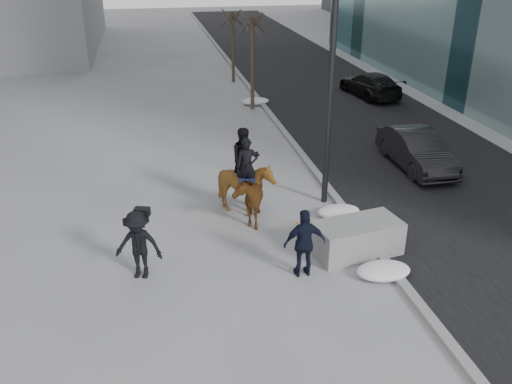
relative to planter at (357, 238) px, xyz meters
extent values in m
plane|color=gray|center=(-2.46, -0.14, -0.45)|extent=(120.00, 120.00, 0.00)
cube|color=black|center=(4.54, 9.86, -0.44)|extent=(8.00, 90.00, 0.01)
cube|color=gray|center=(0.54, 9.86, -0.39)|extent=(0.25, 90.00, 0.12)
cube|color=gray|center=(0.00, 0.00, 0.00)|extent=(2.39, 1.48, 0.89)
imported|color=black|center=(4.24, 5.22, 0.23)|extent=(1.45, 4.09, 1.34)
imported|color=black|center=(6.45, 14.94, 0.18)|extent=(2.35, 4.53, 1.25)
imported|color=#543210|center=(-2.42, 2.39, 0.36)|extent=(1.21, 2.03, 1.60)
imported|color=black|center=(-2.42, 2.54, 1.17)|extent=(0.68, 0.51, 1.68)
cube|color=#101A3B|center=(-2.42, 2.54, 0.82)|extent=(0.58, 0.64, 0.06)
imported|color=#502E10|center=(-2.40, 2.78, 0.42)|extent=(1.52, 1.68, 1.72)
imported|color=black|center=(-2.40, 2.93, 1.29)|extent=(0.93, 0.75, 1.80)
cube|color=#0F0F38|center=(-2.40, 2.93, 0.91)|extent=(0.53, 0.60, 0.06)
imported|color=black|center=(-1.63, -0.71, 0.43)|extent=(1.03, 0.44, 1.75)
cylinder|color=#CA700B|center=(-1.68, -0.16, 0.70)|extent=(0.04, 0.18, 0.07)
imported|color=black|center=(-5.52, -0.01, 0.43)|extent=(1.28, 0.97, 1.75)
cube|color=black|center=(-5.37, 0.24, 1.17)|extent=(0.41, 0.32, 0.20)
cylinder|color=black|center=(0.14, 3.13, 4.05)|extent=(0.18, 0.18, 9.00)
ellipsoid|color=white|center=(0.24, 14.48, -0.27)|extent=(1.37, 0.87, 0.35)
ellipsoid|color=white|center=(0.24, -1.19, -0.28)|extent=(1.34, 0.85, 0.34)
ellipsoid|color=white|center=(0.24, 2.06, -0.28)|extent=(1.28, 0.81, 0.32)
camera|label=1|loc=(-4.99, -11.46, 6.96)|focal=38.00mm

